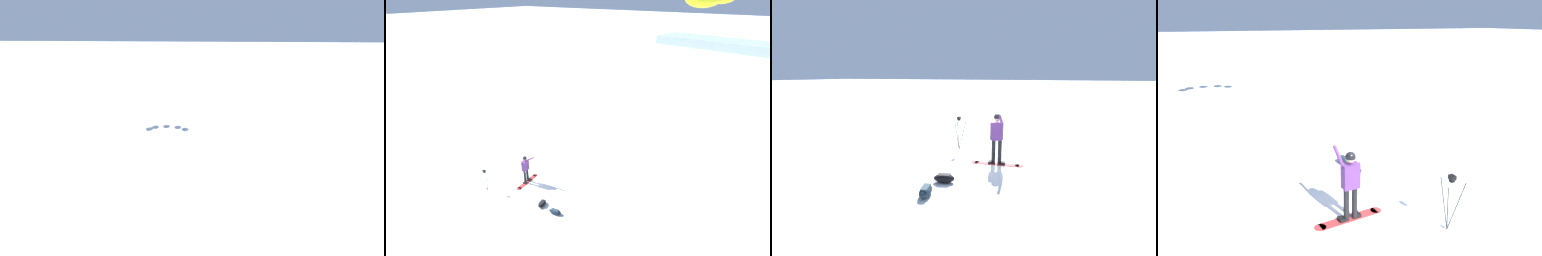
% 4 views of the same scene
% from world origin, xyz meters
% --- Properties ---
extents(ground_plane, '(300.00, 300.00, 0.00)m').
position_xyz_m(ground_plane, '(0.00, 0.00, 0.00)').
color(ground_plane, white).
extents(snowboarder, '(0.49, 0.67, 1.82)m').
position_xyz_m(snowboarder, '(-0.78, -0.31, 1.10)').
color(snowboarder, black).
rests_on(snowboarder, ground_plane).
extents(snowboard, '(1.83, 0.44, 0.10)m').
position_xyz_m(snowboard, '(-0.80, -0.28, 0.02)').
color(snowboard, '#B23333').
rests_on(snowboard, ground_plane).
extents(gear_bag_large, '(0.44, 0.74, 0.26)m').
position_xyz_m(gear_bag_large, '(0.31, 2.81, 0.14)').
color(gear_bag_large, '#192833').
rests_on(gear_bag_large, ground_plane).
extents(camera_tripod, '(0.54, 0.53, 1.40)m').
position_xyz_m(camera_tripod, '(1.13, -1.58, 0.99)').
color(camera_tripod, '#262628').
rests_on(camera_tripod, ground_plane).
extents(gear_bag_small, '(0.68, 0.48, 0.26)m').
position_xyz_m(gear_bag_small, '(0.23, 1.84, 0.14)').
color(gear_bag_small, black).
rests_on(gear_bag_small, ground_plane).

